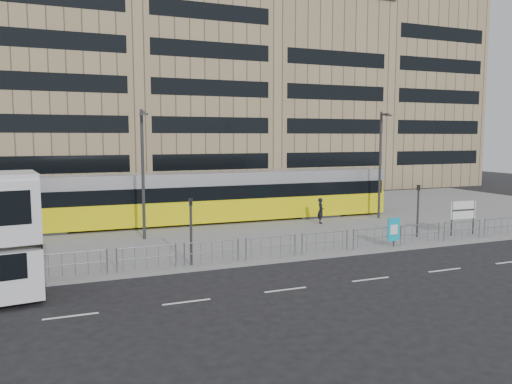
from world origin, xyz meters
name	(u,v)px	position (x,y,z in m)	size (l,w,h in m)	color
ground	(288,262)	(0.00, 0.00, 0.00)	(120.00, 120.00, 0.00)	black
plaza	(216,222)	(0.00, 12.00, 0.07)	(64.00, 24.00, 0.15)	slate
kerb	(288,260)	(0.00, 0.05, 0.07)	(64.00, 0.25, 0.17)	gray
building_row	(169,74)	(1.55, 34.27, 12.91)	(70.40, 18.40, 31.20)	maroon
pedestrian_barrier	(320,237)	(2.00, 0.50, 0.98)	(32.07, 0.07, 1.10)	#93969B
road_markings	(350,282)	(1.00, -4.00, 0.01)	(62.00, 0.12, 0.01)	white
tram	(190,198)	(-1.97, 11.63, 1.89)	(29.50, 3.28, 3.47)	yellow
station_sign	(463,212)	(12.31, 1.53, 1.58)	(1.79, 0.16, 2.06)	#2D2D30
ad_panel	(394,230)	(6.45, 0.40, 1.07)	(0.83, 0.17, 1.56)	#2D2D30
pedestrian	(321,211)	(6.33, 8.24, 1.03)	(0.64, 0.42, 1.76)	black
traffic_light_west	(191,223)	(-4.65, 0.59, 2.12)	(0.18, 0.22, 3.10)	#2D2D30
traffic_light_east	(418,204)	(9.43, 2.10, 2.12)	(0.18, 0.22, 3.10)	#2D2D30
lamp_post_west	(143,169)	(-5.73, 7.29, 4.24)	(0.45, 1.04, 7.44)	#2D2D30
lamp_post_east	(381,160)	(11.45, 8.73, 4.37)	(0.45, 1.04, 7.69)	#2D2D30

